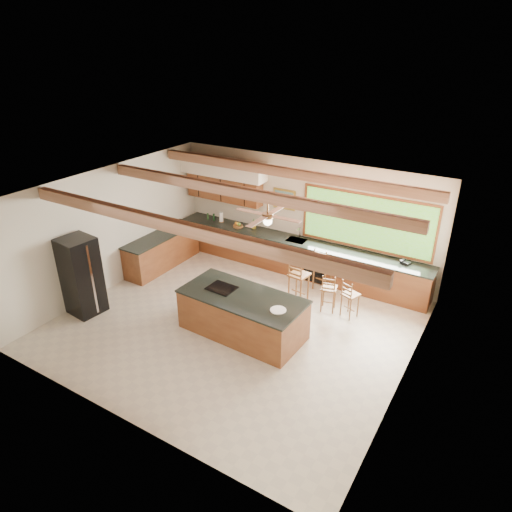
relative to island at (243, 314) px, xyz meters
The scene contains 9 objects.
ground 0.57m from the island, 151.09° to the left, with size 7.20×7.20×0.00m, color #C0B39F.
room_shell 2.00m from the island, 119.99° to the left, with size 7.27×6.54×3.02m.
counter_run 2.91m from the island, 112.66° to the left, with size 7.12×3.10×1.22m.
island is the anchor object (origin of this frame).
refrigerator 3.73m from the island, 162.20° to the right, with size 0.77×0.75×1.81m.
bar_stool_a 2.09m from the island, 55.27° to the left, with size 0.41×0.41×0.95m.
bar_stool_b 1.78m from the island, 75.83° to the left, with size 0.46×0.46×1.17m.
bar_stool_c 2.65m from the island, 75.36° to the left, with size 0.44×0.44×1.12m.
bar_stool_d 2.42m from the island, 45.24° to the left, with size 0.43×0.43×0.93m.
Camera 1 is at (4.71, -6.92, 5.72)m, focal length 32.00 mm.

